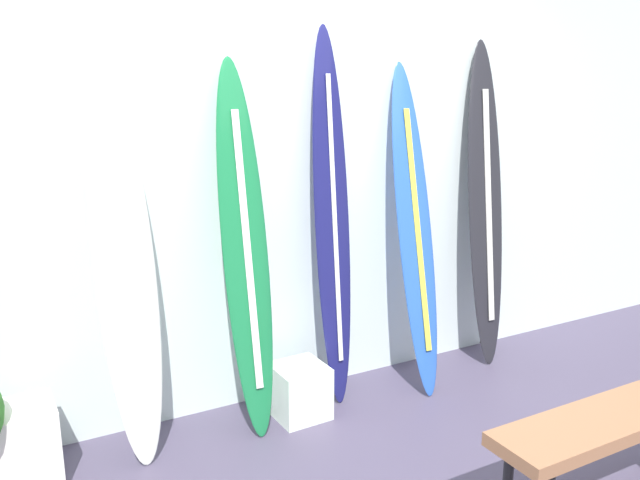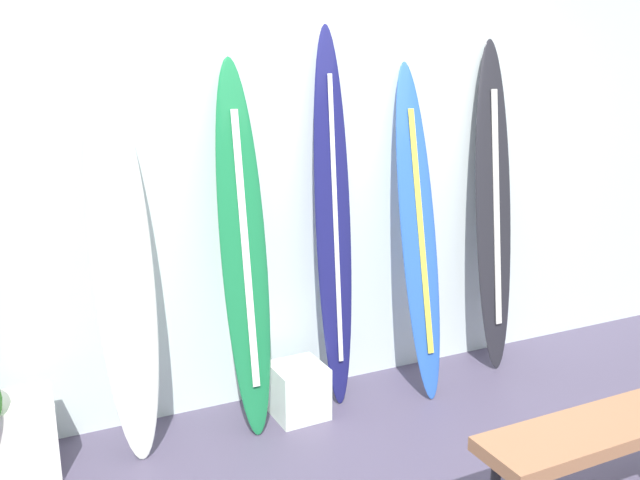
# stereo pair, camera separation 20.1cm
# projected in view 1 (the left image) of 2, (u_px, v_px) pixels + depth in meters

# --- Properties ---
(ground) EXTENTS (8.00, 8.00, 0.04)m
(ground) POSITION_uv_depth(u_px,v_px,m) (455.00, 477.00, 3.18)
(ground) COLOR #4A4259
(wall_back) EXTENTS (7.20, 0.20, 2.80)m
(wall_back) POSITION_uv_depth(u_px,v_px,m) (328.00, 164.00, 3.96)
(wall_back) COLOR silver
(wall_back) RESTS_ON ground
(surfboard_ivory) EXTENTS (0.31, 0.41, 1.97)m
(surfboard_ivory) POSITION_uv_depth(u_px,v_px,m) (125.00, 272.00, 3.15)
(surfboard_ivory) COLOR silver
(surfboard_ivory) RESTS_ON ground
(surfboard_emerald) EXTENTS (0.27, 0.44, 2.03)m
(surfboard_emerald) POSITION_uv_depth(u_px,v_px,m) (245.00, 253.00, 3.43)
(surfboard_emerald) COLOR #19743E
(surfboard_emerald) RESTS_ON ground
(surfboard_navy) EXTENTS (0.23, 0.31, 2.21)m
(surfboard_navy) POSITION_uv_depth(u_px,v_px,m) (332.00, 224.00, 3.73)
(surfboard_navy) COLOR navy
(surfboard_navy) RESTS_ON ground
(surfboard_cobalt) EXTENTS (0.26, 0.52, 2.02)m
(surfboard_cobalt) POSITION_uv_depth(u_px,v_px,m) (415.00, 233.00, 3.92)
(surfboard_cobalt) COLOR #2958B5
(surfboard_cobalt) RESTS_ON ground
(surfboard_charcoal) EXTENTS (0.29, 0.33, 2.17)m
(surfboard_charcoal) POSITION_uv_depth(u_px,v_px,m) (485.00, 209.00, 4.28)
(surfboard_charcoal) COLOR black
(surfboard_charcoal) RESTS_ON ground
(display_block_left) EXTENTS (0.30, 0.30, 0.41)m
(display_block_left) POSITION_uv_depth(u_px,v_px,m) (25.00, 446.00, 3.05)
(display_block_left) COLOR white
(display_block_left) RESTS_ON ground
(display_block_center) EXTENTS (0.30, 0.30, 0.31)m
(display_block_center) POSITION_uv_depth(u_px,v_px,m) (299.00, 391.00, 3.71)
(display_block_center) COLOR white
(display_block_center) RESTS_ON ground
(bench) EXTENTS (1.19, 0.31, 0.48)m
(bench) POSITION_uv_depth(u_px,v_px,m) (609.00, 426.00, 2.81)
(bench) COLOR #966443
(bench) RESTS_ON ground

